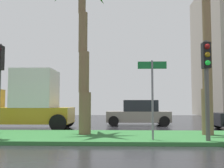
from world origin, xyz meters
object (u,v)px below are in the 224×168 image
(palm_tree_centre_left, at_px, (83,0))
(box_truck_lead, at_px, (19,103))
(traffic_signal_median_right, at_px, (207,71))
(street_name_sign, at_px, (152,88))
(car_in_traffic_leading, at_px, (139,113))

(palm_tree_centre_left, xyz_separation_m, box_truck_lead, (-4.23, 3.38, -4.77))
(traffic_signal_median_right, xyz_separation_m, street_name_sign, (-1.97, 0.28, -0.61))
(car_in_traffic_leading, bearing_deg, street_name_sign, 89.91)
(street_name_sign, height_order, box_truck_lead, box_truck_lead)
(palm_tree_centre_left, xyz_separation_m, traffic_signal_median_right, (4.95, -2.13, -3.63))
(box_truck_lead, height_order, car_in_traffic_leading, box_truck_lead)
(car_in_traffic_leading, bearing_deg, palm_tree_centre_left, 64.35)
(street_name_sign, height_order, car_in_traffic_leading, street_name_sign)
(traffic_signal_median_right, distance_m, street_name_sign, 2.08)
(street_name_sign, xyz_separation_m, box_truck_lead, (-7.21, 5.23, -0.53))
(palm_tree_centre_left, relative_size, car_in_traffic_leading, 1.85)
(palm_tree_centre_left, xyz_separation_m, street_name_sign, (2.98, -1.85, -4.24))
(street_name_sign, distance_m, car_in_traffic_leading, 8.18)
(palm_tree_centre_left, bearing_deg, street_name_sign, -31.82)
(traffic_signal_median_right, bearing_deg, box_truck_lead, 149.04)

